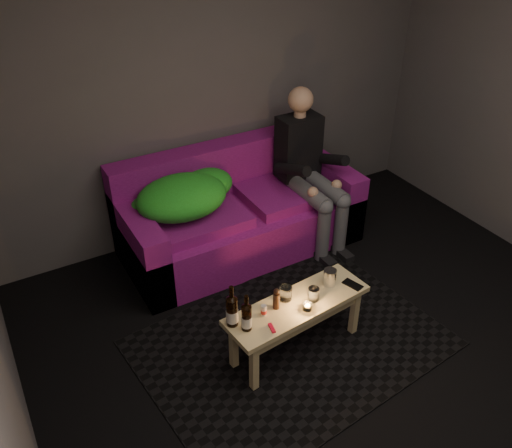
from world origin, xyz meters
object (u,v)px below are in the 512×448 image
(sofa, at_px, (238,214))
(beer_bottle_b, at_px, (247,317))
(person, at_px, (309,167))
(beer_bottle_a, at_px, (232,311))
(coffee_table, at_px, (297,311))
(steel_cup, at_px, (330,277))

(sofa, bearing_deg, beer_bottle_b, -116.13)
(sofa, height_order, beer_bottle_b, sofa)
(person, relative_size, beer_bottle_a, 4.44)
(coffee_table, height_order, beer_bottle_b, beer_bottle_b)
(coffee_table, relative_size, beer_bottle_a, 3.47)
(sofa, height_order, coffee_table, sofa)
(beer_bottle_a, height_order, beer_bottle_b, beer_bottle_a)
(person, relative_size, steel_cup, 11.02)
(person, xyz_separation_m, beer_bottle_b, (-1.23, -1.15, -0.17))
(sofa, relative_size, steel_cup, 16.50)
(person, distance_m, beer_bottle_b, 1.70)
(sofa, xyz_separation_m, person, (0.58, -0.16, 0.37))
(sofa, bearing_deg, person, -15.24)
(beer_bottle_b, bearing_deg, coffee_table, 5.62)
(coffee_table, xyz_separation_m, beer_bottle_a, (-0.45, 0.04, 0.18))
(coffee_table, bearing_deg, steel_cup, 10.43)
(beer_bottle_b, bearing_deg, steel_cup, 7.66)
(coffee_table, bearing_deg, person, 53.24)
(beer_bottle_a, relative_size, beer_bottle_b, 1.14)
(coffee_table, height_order, steel_cup, steel_cup)
(person, height_order, steel_cup, person)
(person, xyz_separation_m, steel_cup, (-0.55, -1.06, -0.21))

